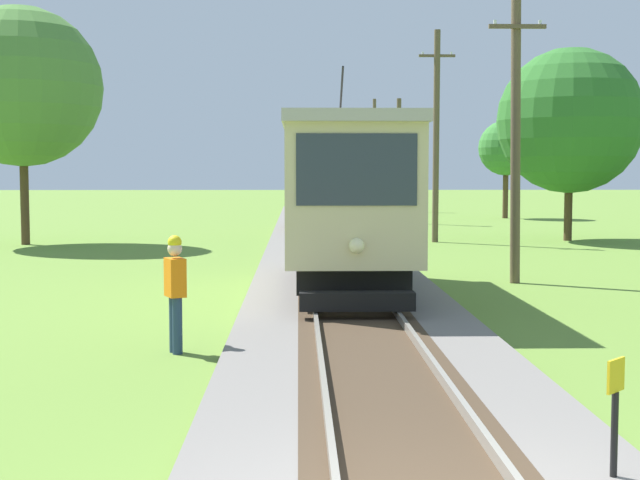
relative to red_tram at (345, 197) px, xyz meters
The scene contains 11 objects.
red_tram is the anchor object (origin of this frame).
freight_car 21.01m from the red_tram, 90.01° to the left, with size 2.40×5.20×2.31m.
utility_pole_near_tram 5.15m from the red_tram, 28.99° to the left, with size 1.40×0.59×7.12m.
utility_pole_mid 15.72m from the red_tram, 73.92° to the left, with size 1.40×0.34×8.16m.
utility_pole_far 28.24m from the red_tram, 81.19° to the left, with size 1.40×0.46×6.62m.
utility_pole_distant 43.08m from the red_tram, 84.24° to the left, with size 1.40×0.59×7.82m.
trackside_signal_marker 12.38m from the red_tram, 82.43° to the right, with size 0.21×0.21×1.18m.
track_worker 6.85m from the red_tram, 115.16° to the right, with size 0.38×0.45×1.78m.
tree_right_near 18.54m from the red_tram, 128.44° to the left, with size 5.95×5.95×8.87m.
tree_left_far 18.60m from the red_tram, 58.15° to the left, with size 5.73×5.73×7.61m.
tree_right_far 34.75m from the red_tram, 71.11° to the left, with size 3.25×3.25×5.78m.
Camera 1 is at (-1.01, -6.17, 2.73)m, focal length 49.88 mm.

